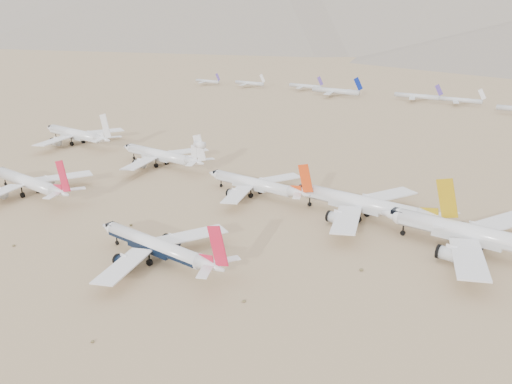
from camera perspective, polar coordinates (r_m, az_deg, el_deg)
ground at (r=126.59m, az=-10.55°, el=-9.03°), size 7000.00×7000.00×0.00m
main_airliner at (r=130.06m, az=-11.08°, el=-6.20°), size 43.90×42.88×15.49m
second_airliner at (r=193.69m, az=-24.39°, el=0.93°), size 47.47×46.40×16.83m
row2_navy_widebody at (r=143.80m, az=24.42°, el=-4.66°), size 53.79×52.60×19.14m
row2_gold_tail at (r=158.01m, az=12.42°, el=-1.41°), size 51.46×50.32×18.32m
row2_orange_tail at (r=176.15m, az=0.08°, el=0.86°), size 43.10×42.17×15.38m
row2_white_trijet at (r=216.93m, az=-10.60°, el=4.14°), size 48.17×47.08×17.07m
row2_white_twin at (r=268.49m, az=-19.74°, el=6.19°), size 51.78×50.66×18.50m
distant_storage_row at (r=400.99m, az=21.91°, el=9.63°), size 464.04×58.35×15.12m
desert_scrub at (r=121.92m, az=-23.64°, el=-11.41°), size 247.37×121.67×0.63m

